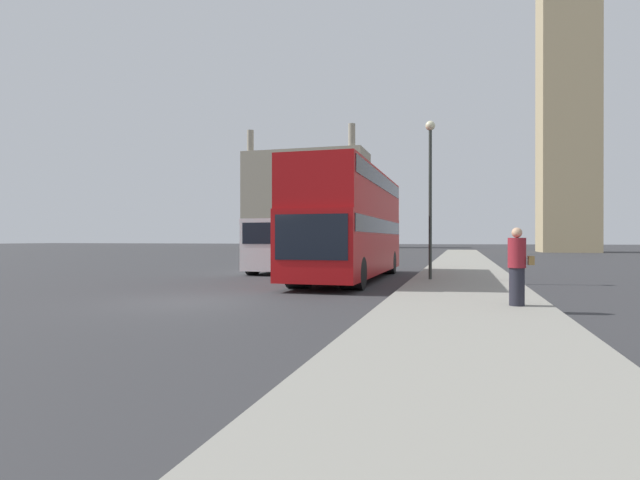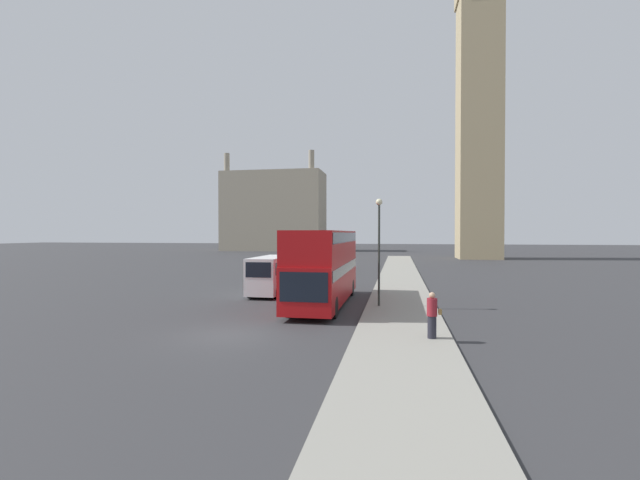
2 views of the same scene
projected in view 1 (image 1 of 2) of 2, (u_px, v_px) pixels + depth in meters
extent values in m
plane|color=#333335|center=(192.00, 302.00, 13.11)|extent=(300.00, 300.00, 0.00)
cube|color=gray|center=(465.00, 309.00, 11.22)|extent=(3.82, 120.00, 0.15)
cube|color=tan|center=(567.00, 85.00, 62.31)|extent=(6.54, 6.54, 41.96)
cube|color=#9E937F|center=(307.00, 200.00, 98.50)|extent=(23.70, 10.70, 18.68)
cylinder|color=#9E937F|center=(250.00, 141.00, 96.85)|extent=(1.28, 1.28, 4.11)
cylinder|color=#9E937F|center=(352.00, 135.00, 91.36)|extent=(1.28, 1.28, 4.11)
cube|color=#A80F11|center=(351.00, 244.00, 20.12)|extent=(2.57, 11.09, 2.28)
cube|color=#A80F11|center=(351.00, 195.00, 20.12)|extent=(2.57, 10.87, 1.72)
cube|color=black|center=(351.00, 227.00, 20.12)|extent=(2.61, 10.65, 0.55)
cube|color=black|center=(351.00, 183.00, 20.12)|extent=(2.61, 10.42, 0.55)
cube|color=black|center=(311.00, 237.00, 14.77)|extent=(2.26, 0.03, 1.37)
cylinder|color=black|center=(299.00, 272.00, 16.64)|extent=(0.72, 1.08, 1.08)
cylinder|color=black|center=(353.00, 273.00, 16.14)|extent=(0.72, 1.08, 1.08)
cylinder|color=black|center=(349.00, 262.00, 24.11)|extent=(0.72, 1.08, 1.08)
cylinder|color=black|center=(387.00, 262.00, 23.61)|extent=(0.72, 1.08, 1.08)
cube|color=white|center=(282.00, 244.00, 24.58)|extent=(1.92, 5.59, 2.35)
cube|color=black|center=(259.00, 233.00, 21.88)|extent=(1.63, 0.02, 0.94)
cube|color=black|center=(268.00, 233.00, 22.83)|extent=(1.95, 1.01, 0.75)
cylinder|color=black|center=(253.00, 266.00, 22.95)|extent=(0.48, 0.77, 0.77)
cylinder|color=black|center=(282.00, 267.00, 22.56)|extent=(0.48, 0.77, 0.77)
cylinder|color=black|center=(281.00, 263.00, 26.61)|extent=(0.48, 0.77, 0.77)
cylinder|color=black|center=(307.00, 263.00, 26.22)|extent=(0.48, 0.77, 0.77)
cylinder|color=#23232D|center=(517.00, 287.00, 11.21)|extent=(0.33, 0.33, 0.85)
cylinder|color=maroon|center=(517.00, 253.00, 11.21)|extent=(0.39, 0.39, 0.68)
sphere|color=tan|center=(517.00, 233.00, 11.21)|extent=(0.23, 0.23, 0.23)
cube|color=olive|center=(531.00, 260.00, 11.13)|extent=(0.12, 0.24, 0.20)
cylinder|color=#2D332D|center=(430.00, 205.00, 18.59)|extent=(0.12, 0.12, 5.55)
sphere|color=beige|center=(430.00, 126.00, 18.59)|extent=(0.36, 0.36, 0.36)
cube|color=maroon|center=(338.00, 253.00, 40.59)|extent=(1.78, 4.49, 0.72)
cube|color=black|center=(338.00, 245.00, 40.69)|extent=(1.60, 2.15, 0.50)
cylinder|color=black|center=(325.00, 256.00, 39.39)|extent=(0.39, 0.61, 0.61)
cylinder|color=black|center=(342.00, 256.00, 39.02)|extent=(0.39, 0.61, 0.61)
cylinder|color=black|center=(334.00, 255.00, 42.16)|extent=(0.39, 0.61, 0.61)
cylinder|color=black|center=(350.00, 255.00, 41.78)|extent=(0.39, 0.61, 0.61)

